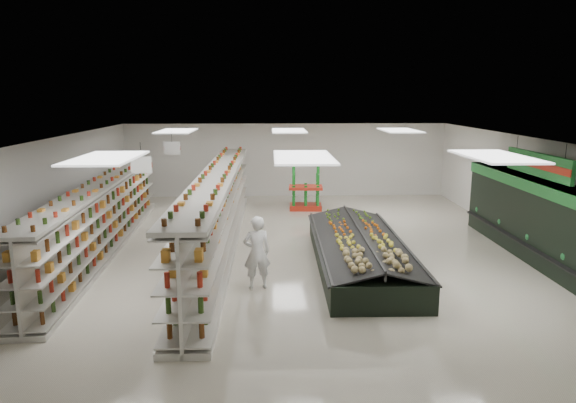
{
  "coord_description": "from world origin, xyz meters",
  "views": [
    {
      "loc": [
        -0.68,
        -14.45,
        4.41
      ],
      "look_at": [
        -0.17,
        0.16,
        1.37
      ],
      "focal_mm": 32.0,
      "sensor_mm": 36.0,
      "label": 1
    }
  ],
  "objects_px": {
    "soda_endcap": "(306,189)",
    "shopper_main": "(257,252)",
    "gondola_center": "(219,214)",
    "shopper_background": "(212,196)",
    "produce_island": "(360,250)",
    "gondola_left": "(103,220)"
  },
  "relations": [
    {
      "from": "gondola_left",
      "to": "shopper_background",
      "type": "xyz_separation_m",
      "value": [
        2.66,
        3.95,
        -0.11
      ]
    },
    {
      "from": "shopper_main",
      "to": "gondola_center",
      "type": "bearing_deg",
      "value": -82.47
    },
    {
      "from": "soda_endcap",
      "to": "shopper_main",
      "type": "bearing_deg",
      "value": -101.52
    },
    {
      "from": "gondola_left",
      "to": "produce_island",
      "type": "relative_size",
      "value": 1.78
    },
    {
      "from": "soda_endcap",
      "to": "shopper_background",
      "type": "height_order",
      "value": "soda_endcap"
    },
    {
      "from": "soda_endcap",
      "to": "gondola_left",
      "type": "bearing_deg",
      "value": -139.87
    },
    {
      "from": "gondola_center",
      "to": "soda_endcap",
      "type": "distance_m",
      "value": 5.93
    },
    {
      "from": "shopper_main",
      "to": "produce_island",
      "type": "bearing_deg",
      "value": -162.99
    },
    {
      "from": "shopper_main",
      "to": "shopper_background",
      "type": "xyz_separation_m",
      "value": [
        -1.81,
        7.09,
        -0.07
      ]
    },
    {
      "from": "soda_endcap",
      "to": "shopper_main",
      "type": "xyz_separation_m",
      "value": [
        -1.7,
        -8.35,
        0.06
      ]
    },
    {
      "from": "gondola_center",
      "to": "gondola_left",
      "type": "bearing_deg",
      "value": -179.43
    },
    {
      "from": "soda_endcap",
      "to": "shopper_main",
      "type": "height_order",
      "value": "shopper_main"
    },
    {
      "from": "shopper_main",
      "to": "soda_endcap",
      "type": "bearing_deg",
      "value": -114.2
    },
    {
      "from": "gondola_left",
      "to": "produce_island",
      "type": "bearing_deg",
      "value": -15.55
    },
    {
      "from": "gondola_center",
      "to": "shopper_background",
      "type": "bearing_deg",
      "value": 99.5
    },
    {
      "from": "gondola_left",
      "to": "gondola_center",
      "type": "bearing_deg",
      "value": -2.27
    },
    {
      "from": "produce_island",
      "to": "shopper_main",
      "type": "bearing_deg",
      "value": -150.31
    },
    {
      "from": "gondola_left",
      "to": "gondola_center",
      "type": "xyz_separation_m",
      "value": [
        3.31,
        0.02,
        0.12
      ]
    },
    {
      "from": "gondola_center",
      "to": "soda_endcap",
      "type": "relative_size",
      "value": 7.85
    },
    {
      "from": "produce_island",
      "to": "shopper_main",
      "type": "xyz_separation_m",
      "value": [
        -2.65,
        -1.51,
        0.43
      ]
    },
    {
      "from": "gondola_center",
      "to": "soda_endcap",
      "type": "bearing_deg",
      "value": 61.25
    },
    {
      "from": "gondola_center",
      "to": "shopper_background",
      "type": "xyz_separation_m",
      "value": [
        -0.64,
        3.92,
        -0.24
      ]
    }
  ]
}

